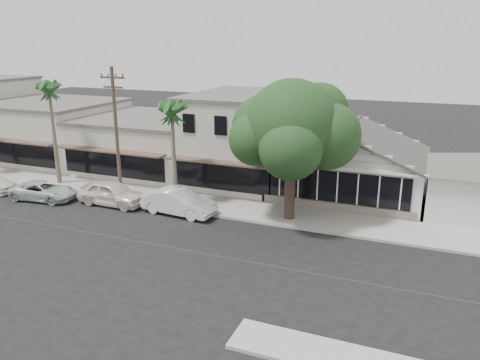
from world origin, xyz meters
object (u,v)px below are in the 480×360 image
at_px(utility_pole, 116,132).
at_px(shade_tree, 292,129).
at_px(car_2, 44,191).
at_px(car_1, 179,202).
at_px(car_0, 112,193).

relative_size(utility_pole, shade_tree, 1.05).
distance_m(car_2, shade_tree, 17.65).
xyz_separation_m(car_1, shade_tree, (6.68, 1.85, 4.82)).
bearing_deg(car_2, utility_pole, -78.84).
bearing_deg(car_0, utility_pole, -13.53).
relative_size(car_2, shade_tree, 0.54).
bearing_deg(car_0, car_1, -87.83).
xyz_separation_m(car_0, car_1, (5.00, 0.13, -0.01)).
height_order(car_0, shade_tree, shade_tree).
xyz_separation_m(utility_pole, car_1, (4.81, -0.61, -3.99)).
bearing_deg(shade_tree, car_1, -164.55).
relative_size(car_0, car_2, 1.04).
distance_m(car_0, shade_tree, 12.79).
bearing_deg(car_0, shade_tree, -79.70).
distance_m(car_1, shade_tree, 8.44).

